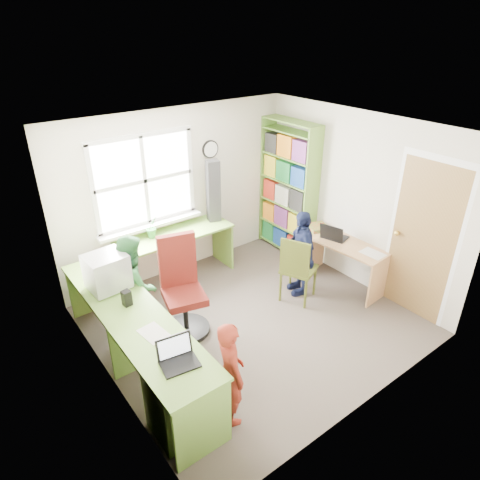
{
  "coord_description": "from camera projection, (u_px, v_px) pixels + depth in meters",
  "views": [
    {
      "loc": [
        -2.75,
        -3.37,
        3.41
      ],
      "look_at": [
        0.0,
        0.25,
        1.05
      ],
      "focal_mm": 32.0,
      "sensor_mm": 36.0,
      "label": 1
    }
  ],
  "objects": [
    {
      "name": "room",
      "position": [
        249.0,
        232.0,
        4.94
      ],
      "size": [
        3.64,
        3.44,
        2.44
      ],
      "color": "#483F39",
      "rests_on": "ground"
    },
    {
      "name": "l_desk",
      "position": [
        169.0,
        347.0,
        4.32
      ],
      "size": [
        2.38,
        2.95,
        0.75
      ],
      "color": "#7CB046",
      "rests_on": "ground"
    },
    {
      "name": "right_desk",
      "position": [
        346.0,
        255.0,
        5.96
      ],
      "size": [
        0.63,
        1.19,
        0.66
      ],
      "rotation": [
        0.0,
        0.0,
        0.09
      ],
      "color": "tan",
      "rests_on": "ground"
    },
    {
      "name": "bookshelf",
      "position": [
        288.0,
        192.0,
        6.69
      ],
      "size": [
        0.3,
        1.02,
        2.1
      ],
      "color": "#7CB046",
      "rests_on": "ground"
    },
    {
      "name": "swivel_chair",
      "position": [
        182.0,
        292.0,
        5.08
      ],
      "size": [
        0.69,
        0.69,
        1.22
      ],
      "rotation": [
        0.0,
        0.0,
        -0.26
      ],
      "color": "black",
      "rests_on": "ground"
    },
    {
      "name": "wooden_chair",
      "position": [
        297.0,
        267.0,
        5.58
      ],
      "size": [
        0.55,
        0.55,
        0.96
      ],
      "rotation": [
        0.0,
        0.0,
        0.43
      ],
      "color": "#4A541C",
      "rests_on": "ground"
    },
    {
      "name": "crt_monitor",
      "position": [
        107.0,
        272.0,
        4.65
      ],
      "size": [
        0.44,
        0.4,
        0.41
      ],
      "rotation": [
        0.0,
        0.0,
        0.06
      ],
      "color": "#B3B3B8",
      "rests_on": "l_desk"
    },
    {
      "name": "laptop_left",
      "position": [
        177.0,
        357.0,
        3.71
      ],
      "size": [
        0.36,
        0.31,
        0.22
      ],
      "rotation": [
        0.0,
        0.0,
        -0.16
      ],
      "color": "black",
      "rests_on": "l_desk"
    },
    {
      "name": "laptop_right",
      "position": [
        333.0,
        235.0,
        5.97
      ],
      "size": [
        0.37,
        0.41,
        0.24
      ],
      "rotation": [
        0.0,
        0.0,
        1.85
      ],
      "color": "black",
      "rests_on": "right_desk"
    },
    {
      "name": "speaker_a",
      "position": [
        127.0,
        298.0,
        4.43
      ],
      "size": [
        0.09,
        0.09,
        0.17
      ],
      "rotation": [
        0.0,
        0.0,
        0.12
      ],
      "color": "black",
      "rests_on": "l_desk"
    },
    {
      "name": "speaker_b",
      "position": [
        110.0,
        276.0,
        4.82
      ],
      "size": [
        0.1,
        0.1,
        0.17
      ],
      "rotation": [
        0.0,
        0.0,
        -0.16
      ],
      "color": "black",
      "rests_on": "l_desk"
    },
    {
      "name": "cd_tower",
      "position": [
        213.0,
        191.0,
        6.14
      ],
      "size": [
        0.22,
        0.21,
        0.91
      ],
      "rotation": [
        0.0,
        0.0,
        -0.29
      ],
      "color": "black",
      "rests_on": "l_desk"
    },
    {
      "name": "game_box",
      "position": [
        318.0,
        227.0,
        6.26
      ],
      "size": [
        0.35,
        0.35,
        0.06
      ],
      "rotation": [
        0.0,
        0.0,
        -0.32
      ],
      "color": "red",
      "rests_on": "right_desk"
    },
    {
      "name": "paper_a",
      "position": [
        154.0,
        333.0,
        4.06
      ],
      "size": [
        0.24,
        0.32,
        0.0
      ],
      "rotation": [
        0.0,
        0.0,
        0.12
      ],
      "color": "silver",
      "rests_on": "l_desk"
    },
    {
      "name": "paper_b",
      "position": [
        373.0,
        253.0,
        5.62
      ],
      "size": [
        0.23,
        0.32,
        0.0
      ],
      "rotation": [
        0.0,
        0.0,
        0.05
      ],
      "color": "silver",
      "rests_on": "right_desk"
    },
    {
      "name": "potted_plant",
      "position": [
        152.0,
        227.0,
        5.78
      ],
      "size": [
        0.2,
        0.18,
        0.31
      ],
      "primitive_type": "imported",
      "rotation": [
        0.0,
        0.0,
        0.3
      ],
      "color": "#33803B",
      "rests_on": "l_desk"
    },
    {
      "name": "person_red",
      "position": [
        230.0,
        373.0,
        3.88
      ],
      "size": [
        0.34,
        0.45,
        1.1
      ],
      "primitive_type": "imported",
      "rotation": [
        0.0,
        0.0,
        1.35
      ],
      "color": "maroon",
      "rests_on": "ground"
    },
    {
      "name": "person_green",
      "position": [
        134.0,
        285.0,
        4.99
      ],
      "size": [
        0.64,
        0.73,
        1.28
      ],
      "primitive_type": "imported",
      "rotation": [
        0.0,
        0.0,
        1.3
      ],
      "color": "#2C6F35",
      "rests_on": "ground"
    },
    {
      "name": "person_navy",
      "position": [
        301.0,
        253.0,
        5.75
      ],
      "size": [
        0.55,
        0.77,
        1.21
      ],
      "primitive_type": "imported",
      "rotation": [
        0.0,
        0.0,
        -1.97
      ],
      "color": "#12193A",
      "rests_on": "ground"
    }
  ]
}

